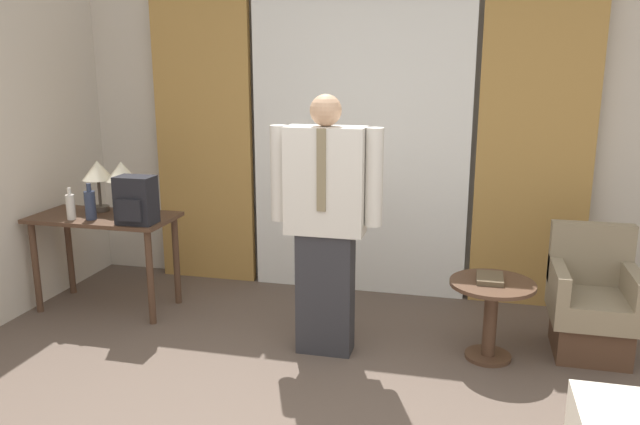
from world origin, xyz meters
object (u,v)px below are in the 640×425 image
Objects in this scene: armchair at (591,306)px; side_table at (491,307)px; bottle_near_edge at (90,205)px; backpack at (136,201)px; table_lamp_left at (98,173)px; desk at (105,231)px; person at (326,219)px; book at (490,278)px; bottle_by_lamp at (71,206)px; table_lamp_right at (122,174)px.

armchair reaches higher than side_table.
bottle_near_edge is 0.40m from backpack.
table_lamp_left is 0.57m from backpack.
armchair is (3.12, 0.21, -0.59)m from backpack.
backpack reaches higher than desk.
person reaches higher than book.
desk is 3.12× the size of backpack.
bottle_by_lamp is (-0.14, -0.03, -0.01)m from bottle_near_edge.
table_lamp_right reaches higher than desk.
table_lamp_left is at bearing 166.33° from person.
side_table is (2.95, -0.32, -0.68)m from table_lamp_left.
table_lamp_left is at bearing 149.18° from backpack.
table_lamp_left is at bearing 180.00° from table_lamp_right.
backpack reaches higher than bottle_by_lamp.
table_lamp_right is (0.20, 0.00, 0.00)m from table_lamp_left.
backpack is at bearing -22.41° from desk.
table_lamp_left reaches higher than book.
table_lamp_left is 0.35m from bottle_by_lamp.
bottle_near_edge is at bearing 179.05° from book.
desk is at bearing 176.12° from side_table.
table_lamp_right is 1.69× the size of book.
person is at bearing -15.23° from table_lamp_right.
desk is 3.50m from armchair.
person is at bearing -170.82° from book.
table_lamp_right is 0.24× the size of person.
backpack is (0.47, -0.28, -0.13)m from table_lamp_left.
desk is 0.26m from bottle_near_edge.
armchair reaches higher than book.
backpack reaches higher than book.
person is at bearing -6.68° from bottle_near_edge.
desk is 0.64× the size of person.
table_lamp_left is 0.20m from table_lamp_right.
side_table is at bearing -6.23° from table_lamp_left.
armchair is at bearing 0.97° from desk.
table_lamp_left is 1.00× the size of table_lamp_right.
table_lamp_left is 3.05m from side_table.
side_table is (2.75, -0.32, -0.68)m from table_lamp_right.
table_lamp_right reaches higher than book.
bottle_by_lamp is 1.97m from person.
armchair is 1.54× the size of side_table.
table_lamp_right is 1.77m from person.
table_lamp_left reaches higher than backpack.
backpack is 0.20× the size of person.
desk is 0.50m from backpack.
person is at bearing -5.22° from bottle_by_lamp.
person reaches higher than desk.
backpack is 3.18m from armchair.
side_table is 0.18m from book.
desk is at bearing 79.99° from bottle_near_edge.
person reaches higher than side_table.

